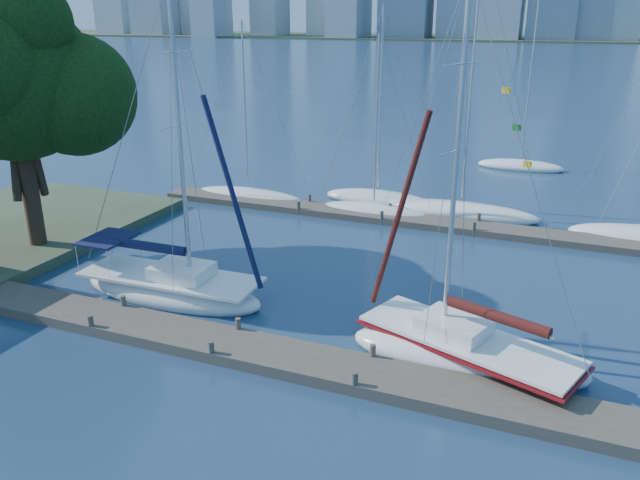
% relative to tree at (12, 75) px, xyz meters
% --- Properties ---
extents(ground, '(700.00, 700.00, 0.00)m').
position_rel_tree_xyz_m(ground, '(13.08, -4.76, -8.42)').
color(ground, '#162F48').
rests_on(ground, ground).
extents(near_dock, '(26.00, 2.00, 0.40)m').
position_rel_tree_xyz_m(near_dock, '(13.08, -4.76, -8.22)').
color(near_dock, '#463E33').
rests_on(near_dock, ground).
extents(far_dock, '(30.00, 1.80, 0.36)m').
position_rel_tree_xyz_m(far_dock, '(15.08, 11.24, -8.24)').
color(far_dock, '#463E33').
rests_on(far_dock, ground).
extents(far_shore, '(800.00, 100.00, 1.50)m').
position_rel_tree_xyz_m(far_shore, '(13.08, 315.24, -8.42)').
color(far_shore, '#38472D').
rests_on(far_shore, ground).
extents(tree, '(9.80, 8.92, 12.64)m').
position_rel_tree_xyz_m(tree, '(0.00, 0.00, 0.00)').
color(tree, black).
rests_on(tree, ground).
extents(sailboat_navy, '(8.18, 2.87, 12.70)m').
position_rel_tree_xyz_m(sailboat_navy, '(8.83, -1.79, -7.41)').
color(sailboat_navy, white).
rests_on(sailboat_navy, ground).
extents(sailboat_maroon, '(8.21, 5.02, 12.55)m').
position_rel_tree_xyz_m(sailboat_maroon, '(20.87, -2.42, -7.40)').
color(sailboat_maroon, white).
rests_on(sailboat_maroon, ground).
extents(bg_boat_0, '(7.50, 4.76, 10.93)m').
position_rel_tree_xyz_m(bg_boat_0, '(4.83, 12.26, -8.20)').
color(bg_boat_0, white).
rests_on(bg_boat_0, ground).
extents(bg_boat_1, '(6.98, 3.72, 11.80)m').
position_rel_tree_xyz_m(bg_boat_1, '(12.54, 14.67, -8.17)').
color(bg_boat_1, white).
rests_on(bg_boat_1, ground).
extents(bg_boat_2, '(6.58, 2.50, 10.32)m').
position_rel_tree_xyz_m(bg_boat_2, '(13.14, 12.01, -8.19)').
color(bg_boat_2, white).
rests_on(bg_boat_2, ground).
extents(bg_boat_3, '(8.96, 5.82, 15.03)m').
position_rel_tree_xyz_m(bg_boat_3, '(17.84, 13.77, -8.14)').
color(bg_boat_3, white).
rests_on(bg_boat_3, ground).
extents(bg_boat_7, '(6.59, 3.82, 13.26)m').
position_rel_tree_xyz_m(bg_boat_7, '(19.91, 27.14, -8.16)').
color(bg_boat_7, white).
rests_on(bg_boat_7, ground).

